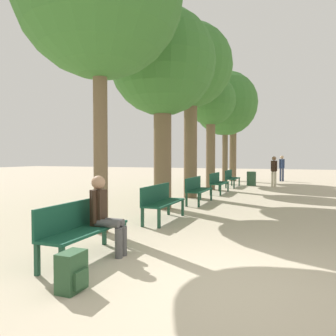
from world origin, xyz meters
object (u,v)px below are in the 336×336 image
at_px(bench_row_2, 197,188).
at_px(person_seated, 105,213).
at_px(bench_row_4, 231,177).
at_px(tree_row_4, 225,104).
at_px(backpack, 72,272).
at_px(pedestrian_mid, 274,169).
at_px(bench_row_1, 161,200).
at_px(tree_row_2, 191,68).
at_px(trash_bin, 251,179).
at_px(pedestrian_near, 282,167).
at_px(tree_row_5, 233,117).
at_px(bench_row_3, 218,181).
at_px(tree_row_1, 162,65).
at_px(tree_row_3, 211,103).
at_px(bench_row_0, 81,225).

relative_size(bench_row_2, person_seated, 1.36).
distance_m(bench_row_4, person_seated, 12.60).
bearing_deg(bench_row_4, tree_row_4, 110.67).
distance_m(backpack, pedestrian_mid, 14.88).
xyz_separation_m(bench_row_1, tree_row_2, (-0.68, 4.68, 4.46)).
bearing_deg(trash_bin, pedestrian_near, 69.79).
xyz_separation_m(bench_row_2, trash_bin, (0.89, 7.64, -0.14)).
bearing_deg(tree_row_5, bench_row_3, -84.91).
bearing_deg(person_seated, bench_row_1, 94.57).
distance_m(bench_row_2, tree_row_1, 4.14).
xyz_separation_m(tree_row_2, tree_row_4, (0.00, 6.80, -0.34)).
bearing_deg(person_seated, bench_row_4, 91.06).
distance_m(bench_row_3, tree_row_1, 6.06).
xyz_separation_m(tree_row_1, trash_bin, (1.58, 9.06, -3.97)).
bearing_deg(tree_row_4, bench_row_3, -82.28).
height_order(tree_row_5, person_seated, tree_row_5).
xyz_separation_m(bench_row_4, tree_row_4, (-0.68, 1.81, 4.12)).
xyz_separation_m(bench_row_3, bench_row_4, (0.00, 3.22, 0.00)).
xyz_separation_m(backpack, pedestrian_mid, (1.44, 14.79, 0.68)).
bearing_deg(backpack, bench_row_3, 93.43).
bearing_deg(bench_row_1, bench_row_3, 90.00).
xyz_separation_m(bench_row_2, pedestrian_mid, (2.09, 7.27, 0.39)).
xyz_separation_m(bench_row_4, backpack, (0.64, -13.97, -0.29)).
bearing_deg(bench_row_2, tree_row_3, 98.21).
relative_size(tree_row_5, person_seated, 4.30).
height_order(bench_row_4, tree_row_1, tree_row_1).
height_order(bench_row_0, pedestrian_mid, pedestrian_mid).
height_order(bench_row_0, trash_bin, bench_row_0).
bearing_deg(bench_row_1, tree_row_4, 93.40).
bearing_deg(trash_bin, tree_row_1, -99.88).
bearing_deg(bench_row_2, trash_bin, 83.33).
xyz_separation_m(bench_row_3, person_seated, (0.23, -9.38, 0.16)).
xyz_separation_m(tree_row_4, pedestrian_near, (3.02, 3.30, -3.69)).
bearing_deg(bench_row_4, tree_row_3, -111.74).
xyz_separation_m(bench_row_3, backpack, (0.64, -10.75, -0.29)).
bearing_deg(person_seated, tree_row_4, 93.64).
bearing_deg(pedestrian_near, bench_row_1, -98.98).
relative_size(bench_row_4, person_seated, 1.36).
height_order(tree_row_3, tree_row_5, tree_row_3).
distance_m(bench_row_2, tree_row_2, 4.74).
xyz_separation_m(tree_row_2, pedestrian_near, (3.02, 10.10, -4.03)).
height_order(tree_row_4, pedestrian_mid, tree_row_4).
relative_size(bench_row_1, bench_row_2, 1.00).
bearing_deg(trash_bin, person_seated, -92.74).
distance_m(bench_row_0, tree_row_3, 11.78).
relative_size(bench_row_1, tree_row_1, 0.29).
xyz_separation_m(tree_row_4, person_seated, (0.92, -14.41, -3.95)).
bearing_deg(bench_row_1, person_seated, -85.43).
xyz_separation_m(tree_row_2, pedestrian_mid, (2.77, 5.81, -4.07)).
xyz_separation_m(bench_row_0, bench_row_3, (0.00, 9.67, 0.00)).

